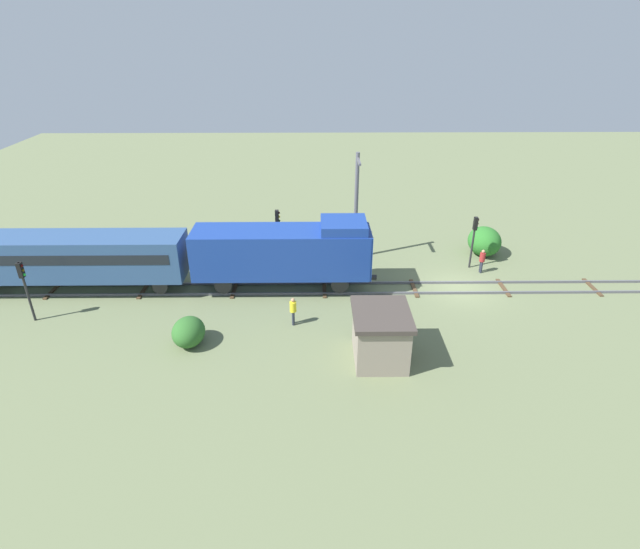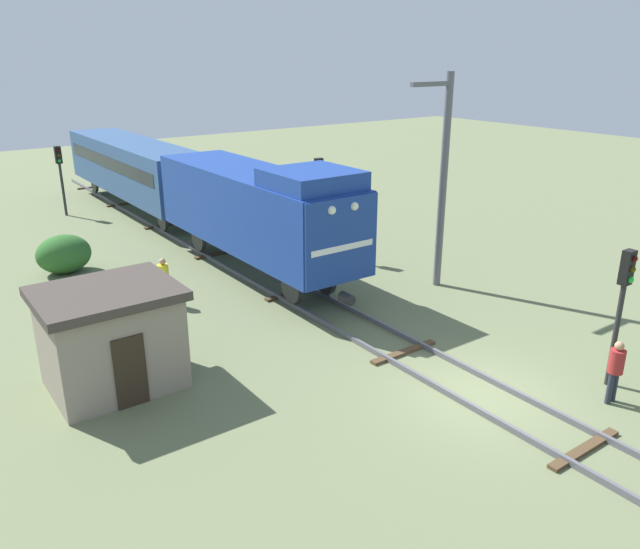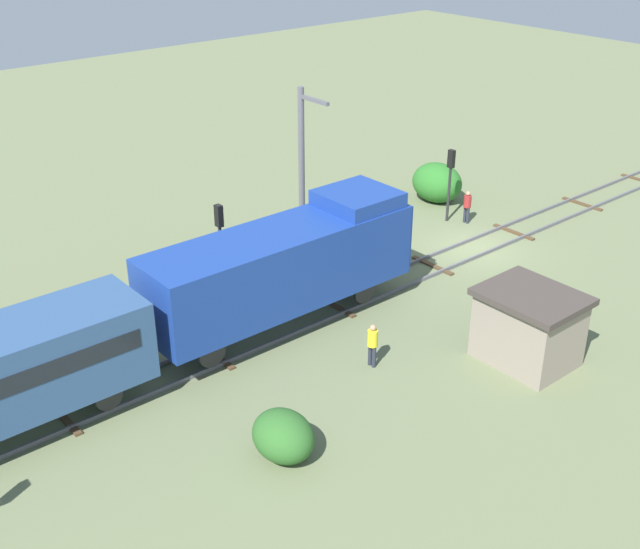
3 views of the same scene
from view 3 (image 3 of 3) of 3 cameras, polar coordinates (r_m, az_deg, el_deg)
The scene contains 11 objects.
ground_plane at distance 38.75m, azimuth 10.95°, elevation 1.80°, with size 105.81×105.81×0.00m, color #66704C.
railway_track at distance 38.72m, azimuth 10.96°, elevation 1.90°, with size 2.40×70.54×0.16m.
locomotive at distance 30.31m, azimuth -2.47°, elevation 0.83°, with size 2.90×11.60×4.60m.
traffic_signal_near at distance 40.80m, azimuth 9.26°, elevation 7.22°, with size 0.32×0.34×3.77m.
traffic_signal_mid at distance 32.43m, azimuth -7.11°, elevation 2.78°, with size 0.32×0.34×4.26m.
worker_near_track at distance 41.28m, azimuth 10.43°, elevation 4.92°, with size 0.38×0.38×1.70m.
worker_by_signal at distance 28.72m, azimuth 3.75°, elevation -4.82°, with size 0.38×0.38×1.70m.
catenary_mast at distance 36.14m, azimuth -1.25°, elevation 7.55°, with size 1.94×0.28×7.79m.
relay_hut at distance 29.77m, azimuth 14.62°, elevation -3.61°, with size 3.50×2.90×2.74m.
bush_near at distance 43.89m, azimuth 8.32°, elevation 6.49°, with size 2.90×2.37×2.11m, color #296D26.
bush_mid at distance 24.66m, azimuth -2.64°, elevation -11.39°, with size 2.13×1.74×1.55m, color #2C5F26.
Camera 3 is at (-21.73, 27.84, 15.95)m, focal length 45.00 mm.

